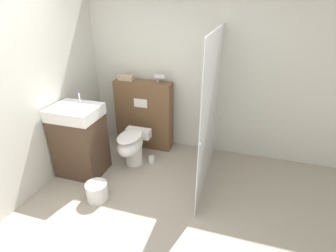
{
  "coord_description": "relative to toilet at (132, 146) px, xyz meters",
  "views": [
    {
      "loc": [
        1.08,
        -1.83,
        2.3
      ],
      "look_at": [
        0.14,
        1.23,
        0.74
      ],
      "focal_mm": 28.0,
      "sensor_mm": 36.0,
      "label": 1
    }
  ],
  "objects": [
    {
      "name": "ground_plane",
      "position": [
        0.43,
        -1.24,
        -0.33
      ],
      "size": [
        12.0,
        12.0,
        0.0
      ],
      "primitive_type": "plane",
      "color": "#9E9384"
    },
    {
      "name": "wall_back",
      "position": [
        0.43,
        0.84,
        0.92
      ],
      "size": [
        8.0,
        0.06,
        2.5
      ],
      "color": "silver",
      "rests_on": "ground_plane"
    },
    {
      "name": "partition_panel",
      "position": [
        -0.04,
        0.61,
        0.24
      ],
      "size": [
        0.93,
        0.26,
        1.14
      ],
      "color": "brown",
      "rests_on": "ground_plane"
    },
    {
      "name": "shower_glass",
      "position": [
        1.13,
        0.01,
        0.68
      ],
      "size": [
        0.04,
        1.6,
        2.01
      ],
      "color": "silver",
      "rests_on": "ground_plane"
    },
    {
      "name": "toilet",
      "position": [
        0.0,
        0.0,
        0.0
      ],
      "size": [
        0.39,
        0.65,
        0.53
      ],
      "color": "white",
      "rests_on": "ground_plane"
    },
    {
      "name": "sink_vanity",
      "position": [
        -0.62,
        -0.37,
        0.19
      ],
      "size": [
        0.63,
        0.53,
        1.16
      ],
      "color": "#473323",
      "rests_on": "ground_plane"
    },
    {
      "name": "hair_drier",
      "position": [
        0.24,
        0.64,
        0.89
      ],
      "size": [
        0.19,
        0.08,
        0.12
      ],
      "color": "#B7B7BC",
      "rests_on": "partition_panel"
    },
    {
      "name": "folded_towel",
      "position": [
        -0.32,
        0.61,
        0.85
      ],
      "size": [
        0.24,
        0.14,
        0.08
      ],
      "color": "tan",
      "rests_on": "partition_panel"
    },
    {
      "name": "spare_toilet_roll",
      "position": [
        0.25,
        0.14,
        -0.28
      ],
      "size": [
        0.09,
        0.09,
        0.1
      ],
      "color": "white",
      "rests_on": "ground_plane"
    },
    {
      "name": "waste_bin",
      "position": [
        -0.11,
        -0.85,
        -0.21
      ],
      "size": [
        0.27,
        0.27,
        0.23
      ],
      "color": "silver",
      "rests_on": "ground_plane"
    }
  ]
}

